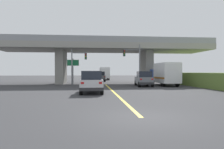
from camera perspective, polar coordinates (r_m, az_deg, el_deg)
name	(u,v)px	position (r m, az deg, el deg)	size (l,w,h in m)	color
ground	(105,83)	(34.24, -2.12, -2.52)	(160.00, 160.00, 0.00)	#353538
overpass_bridge	(104,52)	(34.36, -2.12, 6.42)	(34.56, 8.10, 7.31)	gray
lane_divider_stripe	(113,91)	(20.15, 0.32, -4.77)	(0.20, 23.20, 0.01)	yellow
suv_lead	(92,82)	(18.80, -5.75, -2.09)	(2.02, 4.43, 2.02)	silver
suv_crossing	(144,79)	(27.79, 8.88, -1.19)	(2.27, 4.66, 2.02)	slate
box_truck	(165,74)	(29.55, 14.61, 0.14)	(2.33, 6.62, 3.16)	navy
sedan_oncoming	(100,76)	(41.63, -3.26, -0.55)	(1.87, 4.79, 2.02)	slate
traffic_signal_nearside	(134,60)	(30.74, 6.31, 4.13)	(2.60, 0.36, 6.10)	slate
traffic_signal_farside	(77,62)	(30.61, -9.80, 3.41)	(2.29, 0.36, 5.33)	slate
highway_sign	(73,65)	(32.37, -10.88, 2.56)	(1.85, 0.17, 4.01)	slate
semi_truck_distant	(104,73)	(50.81, -2.19, 0.33)	(2.33, 7.28, 3.01)	red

